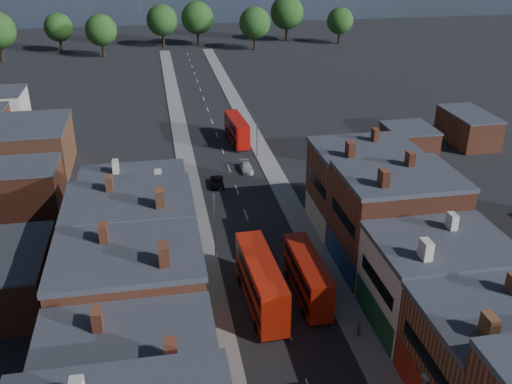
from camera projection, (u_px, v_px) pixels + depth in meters
name	position (u px, v px, depth m)	size (l,w,h in m)	color
pavement_west	(191.00, 187.00, 83.13)	(3.00, 200.00, 0.12)	gray
pavement_east	(278.00, 181.00, 85.26)	(3.00, 200.00, 0.12)	gray
lamp_post_2	(215.00, 222.00, 63.57)	(0.25, 0.70, 8.12)	slate
lamp_post_3	(257.00, 130.00, 91.96)	(0.25, 0.70, 8.12)	slate
bus_0	(261.00, 281.00, 56.39)	(3.43, 12.15, 5.20)	#AE1B09
bus_1	(307.00, 276.00, 57.95)	(2.77, 10.57, 4.55)	#A61A09
bus_2	(237.00, 129.00, 99.33)	(3.13, 10.45, 4.45)	#B10E07
car_2	(217.00, 182.00, 83.39)	(1.94, 4.21, 1.17)	black
car_3	(246.00, 167.00, 88.44)	(1.74, 4.27, 1.24)	silver
ped_3	(359.00, 328.00, 52.83)	(0.92, 0.42, 1.58)	#635B55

